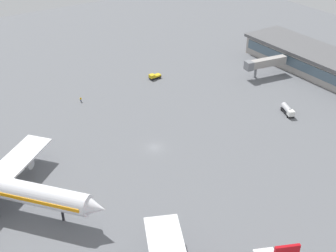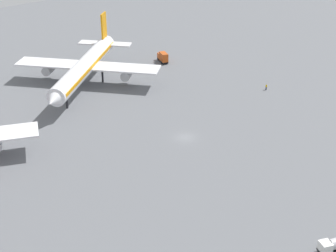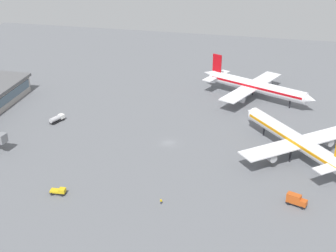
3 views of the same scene
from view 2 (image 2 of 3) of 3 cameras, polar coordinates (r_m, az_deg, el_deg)
ground at (r=115.15m, az=2.00°, el=-1.31°), size 288.00×288.00×0.00m
airplane_at_gate at (r=143.41m, az=-9.46°, el=6.83°), size 43.58×38.47×15.97m
catering_truck at (r=160.87m, az=-0.59°, el=7.93°), size 3.74×5.91×3.30m
ground_crew_worker at (r=142.67m, az=11.23°, el=4.42°), size 0.43×0.58×1.67m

